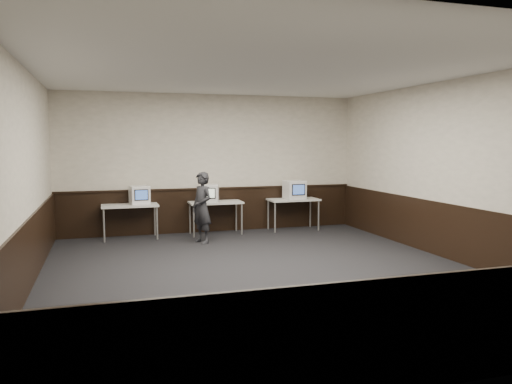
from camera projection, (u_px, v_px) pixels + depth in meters
floor at (264, 273)px, 8.01m from camera, size 8.00×8.00×0.00m
ceiling at (265, 71)px, 7.69m from camera, size 8.00×8.00×0.00m
back_wall at (212, 164)px, 11.66m from camera, size 7.00×0.00×7.00m
front_wall at (417, 204)px, 4.05m from camera, size 7.00×0.00×7.00m
left_wall at (22, 179)px, 6.83m from camera, size 0.00×8.00×8.00m
right_wall at (451, 170)px, 8.87m from camera, size 0.00×8.00×8.00m
wainscot_back at (212, 210)px, 11.75m from camera, size 6.98×0.04×1.00m
wainscot_front at (411, 333)px, 4.18m from camera, size 6.98×0.04×1.00m
wainscot_left at (27, 257)px, 6.95m from camera, size 0.04×7.98×1.00m
wainscot_right at (448, 231)px, 8.98m from camera, size 0.04×7.98×1.00m
wainscot_rail at (212, 188)px, 11.68m from camera, size 6.98×0.06×0.04m
desk_left at (130, 208)px, 10.81m from camera, size 1.20×0.60×0.75m
desk_center at (216, 205)px, 11.37m from camera, size 1.20×0.60×0.75m
desk_right at (293, 202)px, 11.92m from camera, size 1.20×0.60×0.75m
emac_left at (139, 195)px, 10.89m from camera, size 0.45×0.47×0.40m
emac_center at (210, 193)px, 11.27m from camera, size 0.50×0.51×0.40m
emac_right at (294, 190)px, 11.86m from camera, size 0.47×0.50×0.44m
person at (202, 208)px, 10.36m from camera, size 0.55×0.64×1.49m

